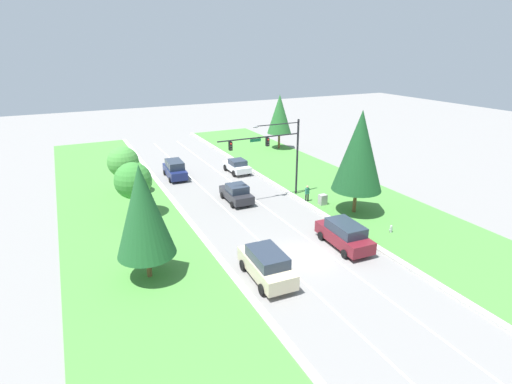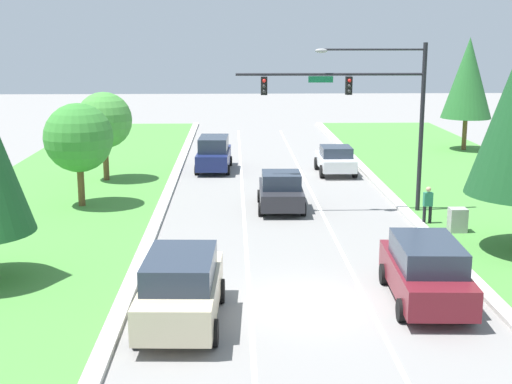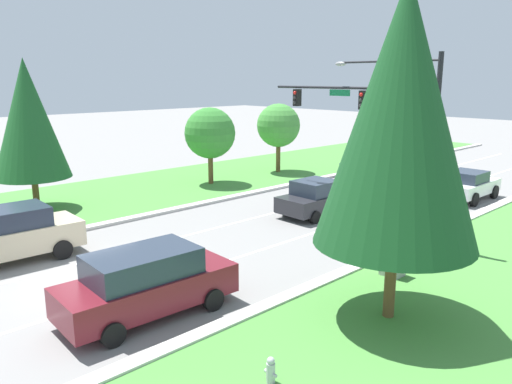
{
  "view_description": "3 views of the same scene",
  "coord_description": "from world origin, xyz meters",
  "views": [
    {
      "loc": [
        -14.28,
        -21.27,
        14.33
      ],
      "look_at": [
        0.98,
        9.97,
        1.56
      ],
      "focal_mm": 28.0,
      "sensor_mm": 36.0,
      "label": 1
    },
    {
      "loc": [
        -2.28,
        -20.35,
        8.0
      ],
      "look_at": [
        -1.34,
        8.38,
        1.66
      ],
      "focal_mm": 50.0,
      "sensor_mm": 36.0,
      "label": 2
    },
    {
      "loc": [
        15.38,
        -6.84,
        6.71
      ],
      "look_at": [
        0.74,
        7.13,
        2.09
      ],
      "focal_mm": 35.0,
      "sensor_mm": 36.0,
      "label": 3
    }
  ],
  "objects": [
    {
      "name": "charcoal_sedan",
      "position": [
        -0.05,
        12.17,
        0.87
      ],
      "size": [
        2.23,
        4.46,
        1.78
      ],
      "rotation": [
        0.0,
        0.0,
        -0.02
      ],
      "color": "#28282D",
      "rests_on": "ground_plane"
    },
    {
      "name": "white_sedan",
      "position": [
        3.75,
        20.82,
        0.85
      ],
      "size": [
        2.12,
        4.34,
        1.66
      ],
      "rotation": [
        0.0,
        0.0,
        -0.0
      ],
      "color": "white",
      "rests_on": "ground_plane"
    },
    {
      "name": "oak_near_left_tree",
      "position": [
        -9.37,
        19.0,
        3.42
      ],
      "size": [
        3.09,
        3.09,
        4.98
      ],
      "color": "brown",
      "rests_on": "ground_plane"
    },
    {
      "name": "curb_strip_left",
      "position": [
        -5.65,
        0.0,
        0.07
      ],
      "size": [
        0.5,
        90.0,
        0.15
      ],
      "color": "beige",
      "rests_on": "ground_plane"
    },
    {
      "name": "curb_strip_right",
      "position": [
        5.65,
        0.0,
        0.07
      ],
      "size": [
        0.5,
        90.0,
        0.15
      ],
      "color": "beige",
      "rests_on": "ground_plane"
    },
    {
      "name": "lane_stripe_inner_right",
      "position": [
        1.8,
        0.0,
        0.0
      ],
      "size": [
        0.14,
        81.0,
        0.01
      ],
      "color": "white",
      "rests_on": "ground_plane"
    },
    {
      "name": "conifer_far_right_tree",
      "position": [
        14.06,
        29.04,
        5.09
      ],
      "size": [
        3.48,
        3.48,
        7.89
      ],
      "color": "brown",
      "rests_on": "ground_plane"
    },
    {
      "name": "traffic_signal_mast",
      "position": [
        3.77,
        11.42,
        5.17
      ],
      "size": [
        8.49,
        0.41,
        7.69
      ],
      "color": "black",
      "rests_on": "ground_plane"
    },
    {
      "name": "utility_cabinet",
      "position": [
        6.94,
        7.71,
        0.53
      ],
      "size": [
        0.7,
        0.6,
        1.06
      ],
      "color": "#9E9E99",
      "rests_on": "ground_plane"
    },
    {
      "name": "champagne_suv",
      "position": [
        -3.77,
        -1.32,
        1.07
      ],
      "size": [
        2.43,
        5.15,
        2.05
      ],
      "rotation": [
        0.0,
        0.0,
        -0.04
      ],
      "color": "beige",
      "rests_on": "ground_plane"
    },
    {
      "name": "ground_plane",
      "position": [
        0.0,
        0.0,
        0.0
      ],
      "size": [
        160.0,
        160.0,
        0.0
      ],
      "primitive_type": "plane",
      "color": "gray"
    },
    {
      "name": "burgundy_suv",
      "position": [
        3.56,
        0.1,
        1.01
      ],
      "size": [
        2.39,
        5.19,
        1.96
      ],
      "rotation": [
        0.0,
        0.0,
        -0.05
      ],
      "color": "maroon",
      "rests_on": "ground_plane"
    },
    {
      "name": "oak_far_left_tree",
      "position": [
        -9.48,
        12.85,
        3.32
      ],
      "size": [
        3.23,
        3.23,
        4.95
      ],
      "color": "brown",
      "rests_on": "ground_plane"
    },
    {
      "name": "navy_suv",
      "position": [
        -3.44,
        22.13,
        1.03
      ],
      "size": [
        2.21,
        4.95,
        2.05
      ],
      "rotation": [
        0.0,
        0.0,
        -0.04
      ],
      "color": "navy",
      "rests_on": "ground_plane"
    },
    {
      "name": "lane_stripe_inner_left",
      "position": [
        -1.8,
        0.0,
        0.0
      ],
      "size": [
        0.14,
        81.0,
        0.01
      ],
      "color": "white",
      "rests_on": "ground_plane"
    },
    {
      "name": "pedestrian",
      "position": [
        6.05,
        9.07,
        0.94
      ],
      "size": [
        0.4,
        0.25,
        1.69
      ],
      "rotation": [
        0.0,
        0.0,
        3.22
      ],
      "color": "black",
      "rests_on": "ground_plane"
    }
  ]
}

